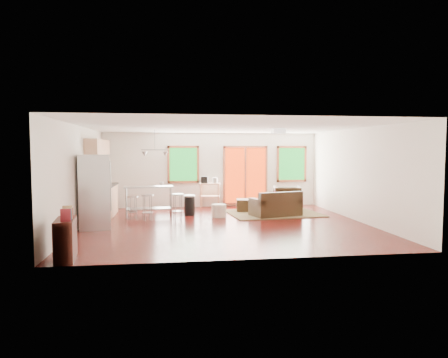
{
  "coord_description": "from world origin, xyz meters",
  "views": [
    {
      "loc": [
        -1.47,
        -10.48,
        1.96
      ],
      "look_at": [
        0.0,
        0.3,
        1.2
      ],
      "focal_mm": 32.0,
      "sensor_mm": 36.0,
      "label": 1
    }
  ],
  "objects": [
    {
      "name": "cup",
      "position": [
        -1.71,
        1.44,
        1.01
      ],
      "size": [
        0.15,
        0.14,
        0.13
      ],
      "primitive_type": "imported",
      "rotation": [
        0.0,
        0.0,
        -0.32
      ],
      "color": "white",
      "rests_on": "island"
    },
    {
      "name": "floor",
      "position": [
        0.0,
        0.0,
        -0.01
      ],
      "size": [
        7.5,
        7.0,
        0.02
      ],
      "primitive_type": "cube",
      "color": "#380A08",
      "rests_on": "ground"
    },
    {
      "name": "ceiling_flush",
      "position": [
        1.6,
        0.6,
        2.53
      ],
      "size": [
        0.35,
        0.35,
        0.12
      ],
      "primitive_type": "cube",
      "color": "white",
      "rests_on": "ceiling"
    },
    {
      "name": "refrigerator",
      "position": [
        -3.34,
        -0.12,
        0.94
      ],
      "size": [
        0.85,
        0.83,
        1.87
      ],
      "rotation": [
        0.0,
        0.0,
        0.14
      ],
      "color": "#B7BABC",
      "rests_on": "floor"
    },
    {
      "name": "front_wall",
      "position": [
        0.0,
        -3.51,
        1.3
      ],
      "size": [
        7.5,
        0.02,
        2.6
      ],
      "primitive_type": "cube",
      "color": "white",
      "rests_on": "ground"
    },
    {
      "name": "ceiling",
      "position": [
        0.0,
        0.0,
        2.61
      ],
      "size": [
        7.5,
        7.0,
        0.02
      ],
      "primitive_type": "cube",
      "color": "white",
      "rests_on": "ground"
    },
    {
      "name": "window_left",
      "position": [
        -1.0,
        3.46,
        1.5
      ],
      "size": [
        1.1,
        0.05,
        1.3
      ],
      "color": "#0F4E17",
      "rests_on": "back_wall"
    },
    {
      "name": "pendant_light",
      "position": [
        -1.9,
        1.5,
        1.9
      ],
      "size": [
        0.8,
        0.18,
        0.79
      ],
      "color": "gray",
      "rests_on": "ceiling"
    },
    {
      "name": "back_wall",
      "position": [
        0.0,
        3.51,
        1.3
      ],
      "size": [
        7.5,
        0.02,
        2.6
      ],
      "primitive_type": "cube",
      "color": "white",
      "rests_on": "ground"
    },
    {
      "name": "right_wall",
      "position": [
        3.76,
        0.0,
        1.3
      ],
      "size": [
        0.02,
        7.0,
        2.6
      ],
      "primitive_type": "cube",
      "color": "white",
      "rests_on": "ground"
    },
    {
      "name": "left_wall",
      "position": [
        -3.76,
        0.0,
        1.3
      ],
      "size": [
        0.02,
        7.0,
        2.6
      ],
      "primitive_type": "cube",
      "color": "white",
      "rests_on": "ground"
    },
    {
      "name": "ottoman",
      "position": [
        0.98,
        2.19,
        0.2
      ],
      "size": [
        0.68,
        0.68,
        0.4
      ],
      "primitive_type": "cube",
      "rotation": [
        0.0,
        0.0,
        -0.14
      ],
      "color": "black",
      "rests_on": "floor"
    },
    {
      "name": "rug",
      "position": [
        1.75,
        1.64,
        0.01
      ],
      "size": [
        2.96,
        2.39,
        0.03
      ],
      "primitive_type": "cube",
      "rotation": [
        0.0,
        0.0,
        0.1
      ],
      "color": "#445F3B",
      "rests_on": "floor"
    },
    {
      "name": "french_doors",
      "position": [
        1.2,
        3.46,
        1.1
      ],
      "size": [
        1.6,
        0.05,
        2.1
      ],
      "color": "#A22708",
      "rests_on": "back_wall"
    },
    {
      "name": "kitchen_cart",
      "position": [
        -0.12,
        3.2,
        0.74
      ],
      "size": [
        0.78,
        0.58,
        1.08
      ],
      "rotation": [
        0.0,
        0.0,
        -0.19
      ],
      "color": "tan",
      "rests_on": "floor"
    },
    {
      "name": "bookshelf",
      "position": [
        -3.35,
        -3.06,
        0.39
      ],
      "size": [
        0.42,
        0.87,
        0.98
      ],
      "rotation": [
        0.0,
        0.0,
        0.12
      ],
      "color": "#381610",
      "rests_on": "floor"
    },
    {
      "name": "cabinets",
      "position": [
        -3.49,
        1.7,
        0.93
      ],
      "size": [
        0.64,
        2.24,
        2.3
      ],
      "color": "tan",
      "rests_on": "floor"
    },
    {
      "name": "pouf",
      "position": [
        -0.03,
        1.21,
        0.19
      ],
      "size": [
        0.49,
        0.49,
        0.38
      ],
      "primitive_type": "cylinder",
      "rotation": [
        0.0,
        0.0,
        -0.13
      ],
      "color": "silver",
      "rests_on": "floor"
    },
    {
      "name": "island",
      "position": [
        -2.1,
        1.59,
        0.63
      ],
      "size": [
        1.48,
        0.67,
        0.91
      ],
      "rotation": [
        0.0,
        0.0,
        0.07
      ],
      "color": "#B7BABC",
      "rests_on": "floor"
    },
    {
      "name": "book",
      "position": [
        2.24,
        1.75,
        0.54
      ],
      "size": [
        0.2,
        0.04,
        0.27
      ],
      "primitive_type": "imported",
      "rotation": [
        0.0,
        0.0,
        -0.07
      ],
      "color": "maroon",
      "rests_on": "coffee_table"
    },
    {
      "name": "bar_stool_a",
      "position": [
        -2.55,
        1.22,
        0.5
      ],
      "size": [
        0.4,
        0.4,
        0.67
      ],
      "rotation": [
        0.0,
        0.0,
        0.34
      ],
      "color": "#B7BABC",
      "rests_on": "floor"
    },
    {
      "name": "bar_stool_b",
      "position": [
        -2.11,
        0.9,
        0.55
      ],
      "size": [
        0.44,
        0.44,
        0.74
      ],
      "rotation": [
        0.0,
        0.0,
        0.3
      ],
      "color": "#B7BABC",
      "rests_on": "floor"
    },
    {
      "name": "vase",
      "position": [
        1.8,
        1.64,
        0.51
      ],
      "size": [
        0.21,
        0.21,
        0.3
      ],
      "rotation": [
        0.0,
        0.0,
        -0.2
      ],
      "color": "silver",
      "rests_on": "coffee_table"
    },
    {
      "name": "armchair",
      "position": [
        2.41,
        2.4,
        0.44
      ],
      "size": [
        1.0,
        0.96,
        0.89
      ],
      "primitive_type": "imported",
      "rotation": [
        0.0,
        0.0,
        2.95
      ],
      "color": "black",
      "rests_on": "floor"
    },
    {
      "name": "loveseat",
      "position": [
        1.69,
        1.1,
        0.3
      ],
      "size": [
        1.59,
        1.16,
        0.76
      ],
      "rotation": [
        0.0,
        0.0,
        0.27
      ],
      "color": "black",
      "rests_on": "floor"
    },
    {
      "name": "coffee_table",
      "position": [
        1.9,
        1.76,
        0.34
      ],
      "size": [
        1.12,
        0.85,
        0.4
      ],
      "rotation": [
        0.0,
        0.0,
        0.28
      ],
      "color": "#381610",
      "rests_on": "floor"
    },
    {
      "name": "trash_can",
      "position": [
        -0.88,
        1.64,
        0.32
      ],
      "size": [
        0.44,
        0.44,
        0.62
      ],
      "rotation": [
        0.0,
        0.0,
        0.41
      ],
      "color": "black",
      "rests_on": "floor"
    },
    {
      "name": "bar_stool_c",
      "position": [
        -1.25,
        1.05,
        0.55
      ],
      "size": [
        0.41,
        0.41,
        0.73
      ],
      "rotation": [
        0.0,
        0.0,
        0.22
      ],
      "color": "#B7BABC",
      "rests_on": "floor"
    },
    {
      "name": "window_right",
      "position": [
        2.9,
        3.46,
        1.5
      ],
      "size": [
        1.1,
        0.05,
        1.3
      ],
      "color": "#0F4E17",
      "rests_on": "back_wall"
    }
  ]
}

